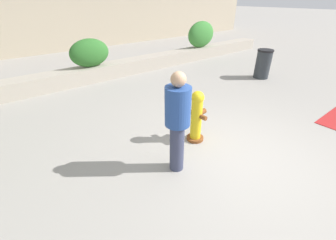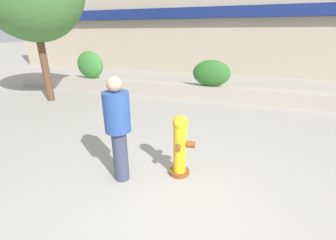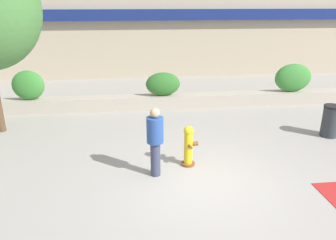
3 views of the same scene
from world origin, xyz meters
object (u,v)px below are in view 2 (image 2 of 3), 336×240
at_px(pedestrian, 118,124).
at_px(hedge_bush_0, 90,65).
at_px(hedge_bush_1, 211,73).
at_px(fire_hydrant, 180,145).

bearing_deg(pedestrian, hedge_bush_0, 128.94).
height_order(hedge_bush_1, fire_hydrant, hedge_bush_1).
xyz_separation_m(fire_hydrant, pedestrian, (-0.89, -0.43, 0.44)).
bearing_deg(hedge_bush_1, hedge_bush_0, 180.00).
height_order(hedge_bush_0, hedge_bush_1, hedge_bush_0).
distance_m(hedge_bush_0, hedge_bush_1, 5.09).
relative_size(hedge_bush_0, hedge_bush_1, 0.88).
relative_size(hedge_bush_1, fire_hydrant, 1.25).
xyz_separation_m(hedge_bush_1, fire_hydrant, (0.16, -4.96, -0.41)).
bearing_deg(fire_hydrant, hedge_bush_1, 91.80).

